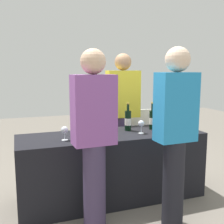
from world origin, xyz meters
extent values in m
plane|color=slate|center=(0.00, 0.00, 0.00)|extent=(12.00, 12.00, 0.00)
cube|color=black|center=(0.00, 0.00, 0.38)|extent=(2.09, 0.66, 0.76)
cylinder|color=black|center=(-0.31, 0.13, 0.87)|extent=(0.08, 0.08, 0.22)
cylinder|color=black|center=(-0.31, 0.13, 1.03)|extent=(0.03, 0.03, 0.09)
cylinder|color=gold|center=(-0.31, 0.13, 1.08)|extent=(0.03, 0.03, 0.02)
cylinder|color=silver|center=(-0.31, 0.13, 0.86)|extent=(0.08, 0.08, 0.08)
cylinder|color=black|center=(-0.20, 0.09, 0.88)|extent=(0.07, 0.07, 0.23)
cylinder|color=black|center=(-0.20, 0.09, 1.03)|extent=(0.03, 0.03, 0.07)
cylinder|color=black|center=(-0.20, 0.09, 1.07)|extent=(0.03, 0.03, 0.02)
cylinder|color=silver|center=(-0.20, 0.09, 0.86)|extent=(0.07, 0.07, 0.08)
cylinder|color=black|center=(0.24, 0.10, 0.88)|extent=(0.08, 0.08, 0.24)
cylinder|color=black|center=(0.24, 0.10, 1.04)|extent=(0.03, 0.03, 0.08)
cylinder|color=gold|center=(0.24, 0.10, 1.09)|extent=(0.03, 0.03, 0.02)
cylinder|color=silver|center=(0.24, 0.10, 0.87)|extent=(0.08, 0.08, 0.08)
cylinder|color=black|center=(0.54, 0.07, 0.88)|extent=(0.07, 0.07, 0.23)
cylinder|color=black|center=(0.54, 0.07, 1.03)|extent=(0.03, 0.03, 0.09)
cylinder|color=gold|center=(0.54, 0.07, 1.09)|extent=(0.03, 0.03, 0.02)
cylinder|color=silver|center=(0.54, 0.07, 0.86)|extent=(0.07, 0.07, 0.08)
cylinder|color=silver|center=(-0.55, -0.10, 0.76)|extent=(0.07, 0.07, 0.00)
cylinder|color=silver|center=(-0.55, -0.10, 0.80)|extent=(0.01, 0.01, 0.07)
sphere|color=silver|center=(-0.55, -0.10, 0.87)|extent=(0.08, 0.08, 0.08)
sphere|color=#590C19|center=(-0.55, -0.10, 0.86)|extent=(0.04, 0.04, 0.04)
cylinder|color=silver|center=(-0.36, -0.10, 0.76)|extent=(0.06, 0.06, 0.00)
cylinder|color=silver|center=(-0.36, -0.10, 0.80)|extent=(0.01, 0.01, 0.07)
sphere|color=silver|center=(-0.36, -0.10, 0.86)|extent=(0.06, 0.06, 0.06)
cylinder|color=silver|center=(-0.12, -0.11, 0.76)|extent=(0.06, 0.06, 0.00)
cylinder|color=silver|center=(-0.12, -0.11, 0.80)|extent=(0.01, 0.01, 0.07)
sphere|color=silver|center=(-0.12, -0.11, 0.86)|extent=(0.07, 0.07, 0.07)
sphere|color=#590C19|center=(-0.12, -0.11, 0.85)|extent=(0.04, 0.04, 0.04)
cylinder|color=silver|center=(0.32, -0.09, 0.76)|extent=(0.06, 0.06, 0.00)
cylinder|color=silver|center=(0.32, -0.09, 0.81)|extent=(0.01, 0.01, 0.08)
sphere|color=silver|center=(0.32, -0.09, 0.88)|extent=(0.07, 0.07, 0.07)
sphere|color=#590C19|center=(0.32, -0.09, 0.87)|extent=(0.04, 0.04, 0.04)
cylinder|color=silver|center=(0.65, -0.10, 0.76)|extent=(0.06, 0.06, 0.00)
cylinder|color=silver|center=(0.65, -0.10, 0.80)|extent=(0.01, 0.01, 0.06)
sphere|color=silver|center=(0.65, -0.10, 0.86)|extent=(0.07, 0.07, 0.07)
sphere|color=#590C19|center=(0.65, -0.10, 0.85)|extent=(0.04, 0.04, 0.04)
cylinder|color=#3F3351|center=(0.38, 0.62, 0.42)|extent=(0.24, 0.24, 0.84)
cube|color=yellow|center=(0.38, 0.62, 1.15)|extent=(0.45, 0.28, 0.63)
sphere|color=tan|center=(0.38, 0.62, 1.58)|extent=(0.23, 0.23, 0.23)
cylinder|color=#3F3351|center=(-0.36, -0.55, 0.41)|extent=(0.21, 0.21, 0.82)
cube|color=#8C4C99|center=(-0.36, -0.55, 1.13)|extent=(0.39, 0.22, 0.62)
sphere|color=#D8AD8C|center=(-0.36, -0.55, 1.55)|extent=(0.22, 0.22, 0.22)
cylinder|color=black|center=(0.36, -0.72, 0.42)|extent=(0.20, 0.20, 0.83)
cube|color=#268CCC|center=(0.36, -0.72, 1.14)|extent=(0.37, 0.21, 0.62)
sphere|color=beige|center=(0.36, -0.72, 1.57)|extent=(0.23, 0.23, 0.23)
cube|color=white|center=(0.77, 0.84, 0.44)|extent=(0.63, 0.05, 0.89)
camera|label=1|loc=(-1.00, -2.83, 1.48)|focal=43.78mm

